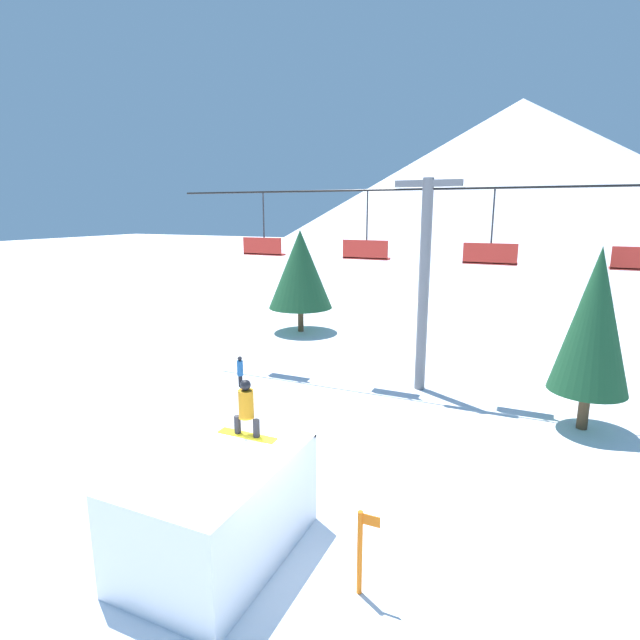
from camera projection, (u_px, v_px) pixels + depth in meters
ground_plane at (254, 559)px, 9.87m from camera, size 220.00×220.00×0.00m
mountain_ridge at (517, 181)px, 70.64m from camera, size 77.02×77.02×21.87m
snow_ramp at (218, 509)px, 9.78m from camera, size 2.55×3.77×2.04m
snowboarder at (246, 409)px, 10.49m from camera, size 1.34×0.32×1.26m
chairlift at (425, 265)px, 18.32m from camera, size 21.39×0.44×7.90m
pine_tree_near at (594, 321)px, 15.06m from camera, size 2.32×2.32×5.74m
pine_tree_far at (300, 269)px, 27.81m from camera, size 3.59×3.59×5.75m
trail_marker at (361, 550)px, 8.80m from camera, size 0.41×0.10×1.63m
distant_skier at (240, 370)px, 19.45m from camera, size 0.24×0.24×1.23m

